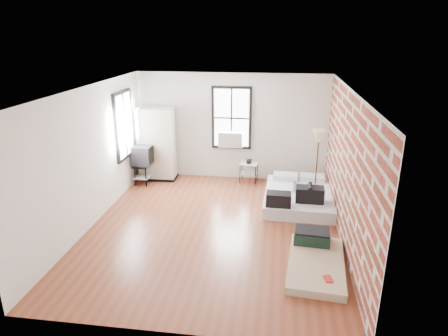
# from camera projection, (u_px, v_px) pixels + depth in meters

# --- Properties ---
(ground) EXTENTS (6.00, 6.00, 0.00)m
(ground) POSITION_uv_depth(u_px,v_px,m) (214.00, 228.00, 8.12)
(ground) COLOR brown
(ground) RESTS_ON ground
(room_shell) EXTENTS (5.02, 6.02, 2.80)m
(room_shell) POSITION_uv_depth(u_px,v_px,m) (227.00, 142.00, 7.85)
(room_shell) COLOR silver
(room_shell) RESTS_ON ground
(mattress_main) EXTENTS (1.59, 2.12, 0.67)m
(mattress_main) POSITION_uv_depth(u_px,v_px,m) (298.00, 196.00, 9.22)
(mattress_main) COLOR white
(mattress_main) RESTS_ON ground
(mattress_bare) EXTENTS (1.06, 1.81, 0.37)m
(mattress_bare) POSITION_uv_depth(u_px,v_px,m) (315.00, 257.00, 6.88)
(mattress_bare) COLOR tan
(mattress_bare) RESTS_ON ground
(wardrobe) EXTENTS (0.98, 0.58, 1.92)m
(wardrobe) POSITION_uv_depth(u_px,v_px,m) (157.00, 144.00, 10.53)
(wardrobe) COLOR black
(wardrobe) RESTS_ON ground
(side_table) EXTENTS (0.50, 0.41, 0.61)m
(side_table) POSITION_uv_depth(u_px,v_px,m) (249.00, 167.00, 10.46)
(side_table) COLOR black
(side_table) RESTS_ON ground
(floor_lamp) EXTENTS (0.35, 0.35, 1.65)m
(floor_lamp) POSITION_uv_depth(u_px,v_px,m) (319.00, 140.00, 9.18)
(floor_lamp) COLOR black
(floor_lamp) RESTS_ON ground
(tv_stand) EXTENTS (0.53, 0.74, 1.02)m
(tv_stand) POSITION_uv_depth(u_px,v_px,m) (144.00, 156.00, 10.33)
(tv_stand) COLOR black
(tv_stand) RESTS_ON ground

